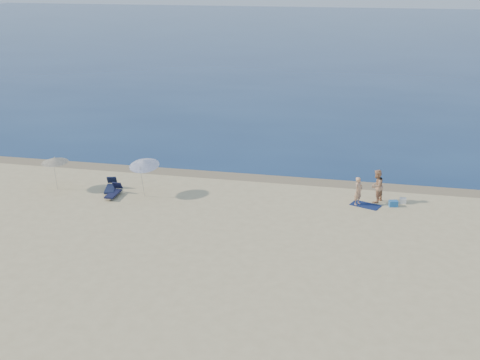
% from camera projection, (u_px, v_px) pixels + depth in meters
% --- Properties ---
extents(sea, '(240.00, 160.00, 0.01)m').
position_uv_depth(sea, '(346.00, 36.00, 111.48)').
color(sea, navy).
rests_on(sea, ground).
extents(wet_sand_strip, '(240.00, 1.60, 0.00)m').
position_uv_depth(wet_sand_strip, '(285.00, 179.00, 37.32)').
color(wet_sand_strip, '#847254').
rests_on(wet_sand_strip, ground).
extents(person_left, '(0.64, 0.70, 1.60)m').
position_uv_depth(person_left, '(358.00, 191.00, 33.16)').
color(person_left, tan).
rests_on(person_left, ground).
extents(person_right, '(1.06, 1.15, 1.89)m').
position_uv_depth(person_right, '(377.00, 186.00, 33.51)').
color(person_right, tan).
rests_on(person_right, ground).
extents(beach_towel, '(1.80, 1.40, 0.03)m').
position_uv_depth(beach_towel, '(365.00, 205.00, 33.31)').
color(beach_towel, '#0D1945').
rests_on(beach_towel, ground).
extents(white_bag, '(0.36, 0.31, 0.31)m').
position_uv_depth(white_bag, '(403.00, 201.00, 33.56)').
color(white_bag, silver).
rests_on(white_bag, ground).
extents(blue_cooler, '(0.53, 0.43, 0.33)m').
position_uv_depth(blue_cooler, '(393.00, 204.00, 33.13)').
color(blue_cooler, '#2168B7').
rests_on(blue_cooler, ground).
extents(umbrella_near, '(1.82, 1.85, 2.29)m').
position_uv_depth(umbrella_near, '(144.00, 163.00, 34.21)').
color(umbrella_near, silver).
rests_on(umbrella_near, ground).
extents(umbrella_far, '(1.84, 1.85, 2.06)m').
position_uv_depth(umbrella_far, '(55.00, 160.00, 35.14)').
color(umbrella_far, silver).
rests_on(umbrella_far, ground).
extents(lounger_left, '(0.99, 1.78, 0.75)m').
position_uv_depth(lounger_left, '(111.00, 187.00, 35.27)').
color(lounger_left, '#141C39').
rests_on(lounger_left, ground).
extents(lounger_right, '(0.54, 1.59, 0.70)m').
position_uv_depth(lounger_right, '(114.00, 192.00, 34.53)').
color(lounger_right, '#131635').
rests_on(lounger_right, ground).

